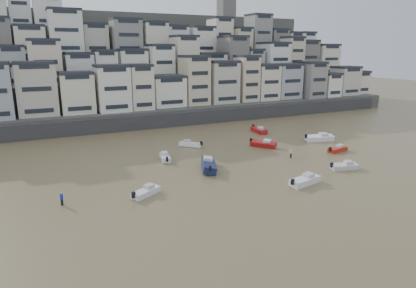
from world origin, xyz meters
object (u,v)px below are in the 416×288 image
boat_f (165,156)px  boat_d (338,148)px  person_pink (291,153)px  boat_b (344,166)px  boat_c (209,164)px  boat_h (190,143)px  person_blue (62,199)px  boat_g (319,137)px  boat_i (259,129)px  boat_a (305,179)px  boat_j (146,191)px  boat_e (263,143)px

boat_f → boat_d: bearing=-95.1°
boat_f → person_pink: person_pink is taller
boat_b → boat_c: bearing=168.3°
boat_h → person_blue: bearing=83.7°
boat_c → boat_g: (30.02, 7.19, -0.07)m
boat_i → boat_a: bearing=-19.5°
boat_b → person_blue: bearing=-172.6°
boat_d → person_pink: size_ratio=2.82×
boat_g → boat_j: size_ratio=1.36×
boat_d → boat_h: (-24.14, 15.91, 0.02)m
boat_a → boat_h: 28.08m
person_blue → boat_e: bearing=18.3°
boat_a → boat_d: 20.96m
boat_a → boat_c: size_ratio=0.82×
boat_c → boat_j: bearing=138.2°
boat_b → person_pink: person_pink is taller
boat_g → person_blue: 54.35m
boat_b → boat_g: boat_g is taller
boat_i → person_blue: 52.21m
boat_d → boat_h: size_ratio=0.97×
person_blue → boat_i: bearing=28.3°
boat_e → boat_f: 20.96m
boat_a → boat_d: size_ratio=1.20×
boat_c → boat_e: size_ratio=1.25×
boat_b → boat_f: bearing=158.0°
boat_d → boat_f: (-31.93, 9.16, 0.01)m
boat_i → person_pink: person_pink is taller
person_blue → boat_d: bearing=4.4°
boat_c → person_blue: bearing=123.3°
boat_h → person_pink: person_pink is taller
boat_g → boat_h: (-26.84, 7.81, -0.21)m
boat_b → boat_h: size_ratio=0.97×
boat_d → person_blue: 50.45m
boat_h → boat_i: bearing=-119.3°
boat_f → boat_g: 34.66m
boat_h → person_pink: size_ratio=2.92×
boat_b → boat_f: 30.57m
boat_h → boat_b: bearing=171.2°
boat_d → boat_e: bearing=131.1°
boat_d → person_pink: person_pink is taller
boat_a → boat_h: bearing=90.9°
person_blue → person_pink: same height
boat_h → boat_a: bearing=150.1°
boat_a → boat_h: size_ratio=1.16×
boat_f → person_pink: size_ratio=2.86×
boat_c → boat_a: bearing=-120.2°
boat_c → boat_d: 27.32m
boat_j → boat_e: bearing=-4.3°
boat_a → boat_i: boat_a is taller
boat_g → person_blue: bearing=-152.2°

